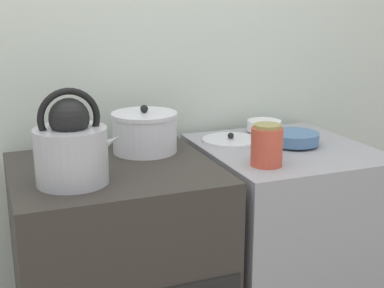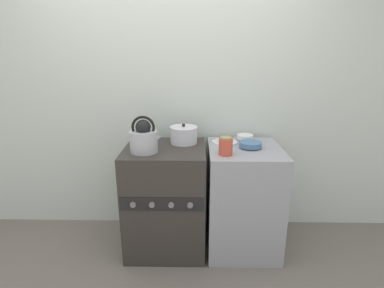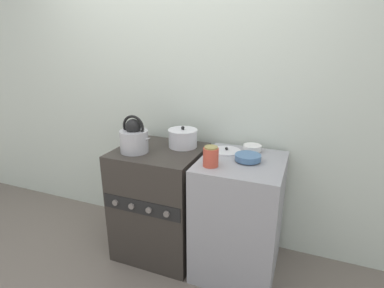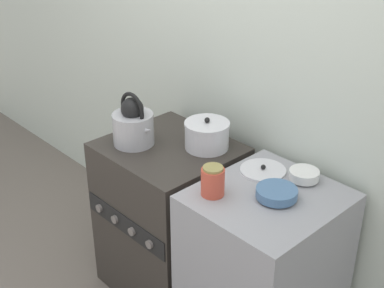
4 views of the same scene
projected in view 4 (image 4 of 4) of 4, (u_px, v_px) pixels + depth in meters
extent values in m
cube|color=silver|center=(225.00, 66.00, 2.88)|extent=(7.00, 0.06, 2.50)
cube|color=#332D28|center=(170.00, 218.00, 2.99)|extent=(0.66, 0.61, 0.91)
cube|color=black|center=(125.00, 224.00, 2.75)|extent=(0.63, 0.01, 0.11)
cylinder|color=slate|center=(99.00, 208.00, 2.88)|extent=(0.04, 0.02, 0.04)
cylinder|color=slate|center=(115.00, 219.00, 2.79)|extent=(0.04, 0.02, 0.04)
cylinder|color=slate|center=(132.00, 232.00, 2.70)|extent=(0.04, 0.02, 0.04)
cylinder|color=slate|center=(149.00, 244.00, 2.61)|extent=(0.04, 0.02, 0.04)
cube|color=#99999E|center=(263.00, 275.00, 2.58)|extent=(0.60, 0.65, 0.91)
cylinder|color=#B2B2B7|center=(133.00, 129.00, 2.77)|extent=(0.21, 0.21, 0.17)
sphere|color=black|center=(132.00, 109.00, 2.72)|extent=(0.12, 0.12, 0.12)
torus|color=black|center=(132.00, 109.00, 2.72)|extent=(0.18, 0.02, 0.18)
cone|color=#B2B2B7|center=(145.00, 131.00, 2.69)|extent=(0.11, 0.05, 0.08)
cylinder|color=silver|center=(207.00, 136.00, 2.74)|extent=(0.23, 0.23, 0.13)
cylinder|color=silver|center=(207.00, 124.00, 2.71)|extent=(0.23, 0.23, 0.01)
sphere|color=black|center=(207.00, 120.00, 2.70)|extent=(0.03, 0.03, 0.03)
cylinder|color=#4C729E|center=(276.00, 198.00, 2.34)|extent=(0.08, 0.08, 0.01)
cylinder|color=#4C729E|center=(277.00, 193.00, 2.33)|extent=(0.18, 0.18, 0.04)
cylinder|color=white|center=(304.00, 179.00, 2.48)|extent=(0.06, 0.06, 0.01)
cylinder|color=white|center=(304.00, 175.00, 2.47)|extent=(0.14, 0.14, 0.04)
cylinder|color=#CC4C38|center=(213.00, 182.00, 2.35)|extent=(0.11, 0.11, 0.13)
cylinder|color=#998C4C|center=(213.00, 168.00, 2.32)|extent=(0.09, 0.09, 0.01)
cylinder|color=silver|center=(263.00, 170.00, 2.56)|extent=(0.22, 0.22, 0.01)
sphere|color=black|center=(263.00, 167.00, 2.55)|extent=(0.02, 0.02, 0.02)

